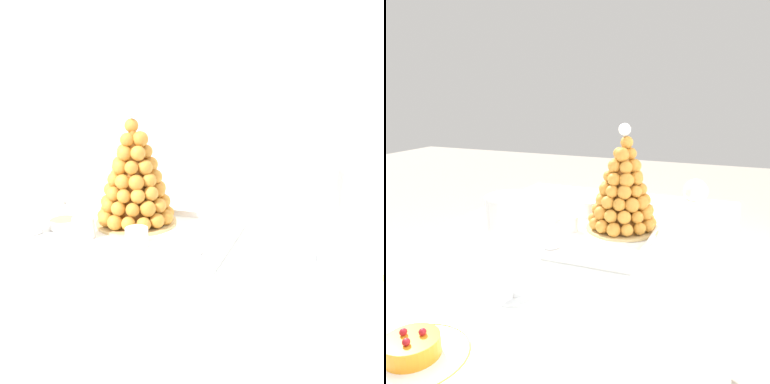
# 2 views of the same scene
# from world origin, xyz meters

# --- Properties ---
(backdrop_wall) EXTENTS (4.80, 0.10, 2.50)m
(backdrop_wall) POSITION_xyz_m (0.00, 1.11, 1.25)
(backdrop_wall) COLOR silver
(backdrop_wall) RESTS_ON ground_plane
(buffet_table) EXTENTS (1.53, 0.98, 0.76)m
(buffet_table) POSITION_xyz_m (0.00, 0.00, 0.67)
(buffet_table) COLOR brown
(buffet_table) RESTS_ON ground_plane
(serving_tray) EXTENTS (0.65, 0.37, 0.02)m
(serving_tray) POSITION_xyz_m (-0.23, 0.06, 0.76)
(serving_tray) COLOR white
(serving_tray) RESTS_ON buffet_table
(croquembouche) EXTENTS (0.24, 0.24, 0.36)m
(croquembouche) POSITION_xyz_m (-0.22, 0.12, 0.90)
(croquembouche) COLOR tan
(croquembouche) RESTS_ON serving_tray
(dessert_cup_left) EXTENTS (0.05, 0.05, 0.05)m
(dessert_cup_left) POSITION_xyz_m (-0.46, -0.05, 0.79)
(dessert_cup_left) COLOR silver
(dessert_cup_left) RESTS_ON serving_tray
(dessert_cup_mid_left) EXTENTS (0.06, 0.06, 0.06)m
(dessert_cup_mid_left) POSITION_xyz_m (-0.30, -0.03, 0.79)
(dessert_cup_mid_left) COLOR silver
(dessert_cup_mid_left) RESTS_ON serving_tray
(dessert_cup_centre) EXTENTS (0.06, 0.06, 0.05)m
(dessert_cup_centre) POSITION_xyz_m (-0.14, -0.04, 0.79)
(dessert_cup_centre) COLOR silver
(dessert_cup_centre) RESTS_ON serving_tray
(dessert_cup_mid_right) EXTENTS (0.05, 0.05, 0.05)m
(dessert_cup_mid_right) POSITION_xyz_m (0.01, -0.04, 0.79)
(dessert_cup_mid_right) COLOR silver
(dessert_cup_mid_right) RESTS_ON serving_tray
(creme_brulee_ramekin) EXTENTS (0.08, 0.08, 0.03)m
(creme_brulee_ramekin) POSITION_xyz_m (-0.41, 0.02, 0.78)
(creme_brulee_ramekin) COLOR white
(creme_brulee_ramekin) RESTS_ON serving_tray
(macaron_goblet) EXTENTS (0.12, 0.12, 0.24)m
(macaron_goblet) POSITION_xyz_m (0.31, 0.02, 0.91)
(macaron_goblet) COLOR white
(macaron_goblet) RESTS_ON buffet_table
(wine_glass) EXTENTS (0.08, 0.08, 0.17)m
(wine_glass) POSITION_xyz_m (-0.35, 0.34, 0.88)
(wine_glass) COLOR silver
(wine_glass) RESTS_ON buffet_table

